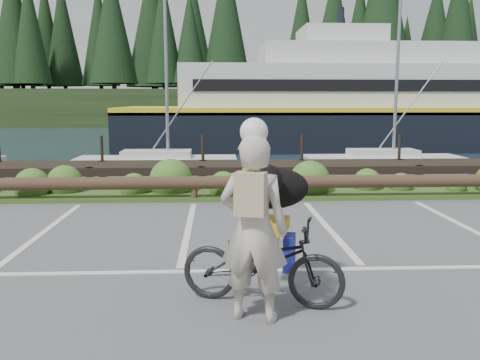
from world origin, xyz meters
name	(u,v)px	position (x,y,z in m)	size (l,w,h in m)	color
ground	(181,263)	(0.00, 0.00, 0.00)	(72.00, 72.00, 0.00)	#504F52
harbor_backdrop	(215,115)	(0.39, 78.47, 0.00)	(170.00, 160.00, 30.00)	#1A2C3F
vegetation_strip	(195,194)	(0.00, 5.30, 0.05)	(34.00, 1.60, 0.10)	#3D5B21
log_rail	(194,201)	(0.00, 4.60, 0.00)	(32.00, 0.30, 0.60)	#443021
bicycle	(262,262)	(1.04, -1.55, 0.50)	(0.67, 1.92, 1.01)	black
cyclist	(254,229)	(0.91, -1.98, 1.01)	(0.73, 0.48, 2.01)	#BFB4A2
dog	(273,188)	(1.22, -0.97, 1.27)	(0.91, 0.44, 0.52)	black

